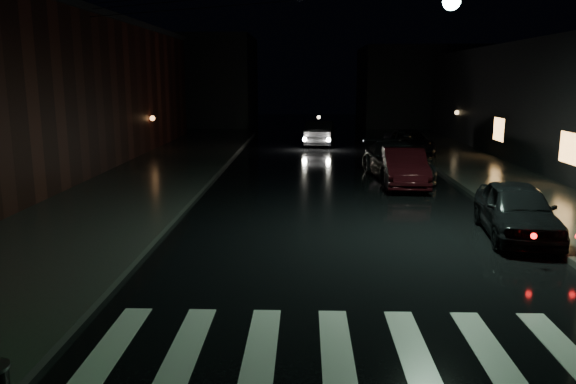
# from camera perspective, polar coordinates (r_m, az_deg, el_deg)

# --- Properties ---
(ground) EXTENTS (120.00, 120.00, 0.00)m
(ground) POSITION_cam_1_polar(r_m,az_deg,el_deg) (9.00, -11.00, -16.72)
(ground) COLOR black
(ground) RESTS_ON ground
(sidewalk_left) EXTENTS (6.00, 44.00, 0.15)m
(sidewalk_left) POSITION_cam_1_polar(r_m,az_deg,el_deg) (23.16, -15.54, 0.74)
(sidewalk_left) COLOR #282826
(sidewalk_left) RESTS_ON ground
(sidewalk_right) EXTENTS (4.00, 44.00, 0.15)m
(sidewalk_right) POSITION_cam_1_polar(r_m,az_deg,el_deg) (23.56, 21.90, 0.50)
(sidewalk_right) COLOR #282826
(sidewalk_right) RESTS_ON ground
(building_far_left) EXTENTS (14.00, 10.00, 8.00)m
(building_far_left) POSITION_cam_1_polar(r_m,az_deg,el_deg) (54.05, -11.13, 11.03)
(building_far_left) COLOR black
(building_far_left) RESTS_ON ground
(building_far_right) EXTENTS (14.00, 10.00, 7.00)m
(building_far_right) POSITION_cam_1_polar(r_m,az_deg,el_deg) (54.10, 14.97, 10.33)
(building_far_right) COLOR black
(building_far_right) RESTS_ON ground
(crosswalk) EXTENTS (9.00, 3.00, 0.01)m
(crosswalk) POSITION_cam_1_polar(r_m,az_deg,el_deg) (9.31, 8.79, -15.60)
(crosswalk) COLOR beige
(crosswalk) RESTS_ON ground
(parked_car_a) EXTENTS (2.25, 4.50, 1.47)m
(parked_car_a) POSITION_cam_1_polar(r_m,az_deg,el_deg) (16.36, 22.19, -1.69)
(parked_car_a) COLOR black
(parked_car_a) RESTS_ON ground
(parked_car_b) EXTENTS (1.82, 4.61, 1.49)m
(parked_car_b) POSITION_cam_1_polar(r_m,az_deg,el_deg) (22.76, 11.68, 2.45)
(parked_car_b) COLOR black
(parked_car_b) RESTS_ON ground
(parked_car_c) EXTENTS (2.79, 5.44, 1.51)m
(parked_car_c) POSITION_cam_1_polar(r_m,az_deg,el_deg) (24.51, 10.97, 3.13)
(parked_car_c) COLOR black
(parked_car_c) RESTS_ON ground
(parked_car_d) EXTENTS (2.53, 5.20, 1.42)m
(parked_car_d) POSITION_cam_1_polar(r_m,az_deg,el_deg) (31.83, 12.16, 4.89)
(parked_car_d) COLOR black
(parked_car_d) RESTS_ON ground
(oncoming_car) EXTENTS (2.13, 4.89, 1.57)m
(oncoming_car) POSITION_cam_1_polar(r_m,az_deg,el_deg) (36.20, 3.28, 6.01)
(oncoming_car) COLOR black
(oncoming_car) RESTS_ON ground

